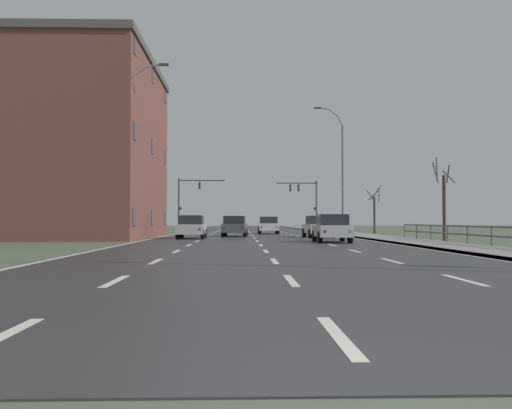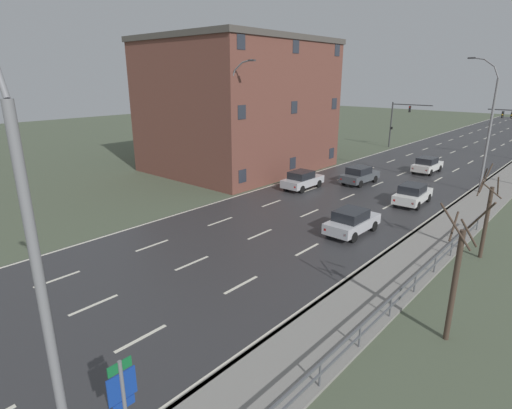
{
  "view_description": "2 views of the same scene",
  "coord_description": "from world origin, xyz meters",
  "views": [
    {
      "loc": [
        -1.03,
        -3.89,
        1.23
      ],
      "look_at": [
        0.77,
        57.69,
        2.98
      ],
      "focal_mm": 39.52,
      "sensor_mm": 36.0,
      "label": 1
    },
    {
      "loc": [
        15.22,
        5.9,
        9.29
      ],
      "look_at": [
        0.0,
        23.23,
        2.02
      ],
      "focal_mm": 28.65,
      "sensor_mm": 36.0,
      "label": 2
    }
  ],
  "objects": [
    {
      "name": "street_lamp_midground",
      "position": [
        7.45,
        42.76,
        5.27
      ],
      "size": [
        2.49,
        0.24,
        10.76
      ],
      "color": "slate",
      "rests_on": "ground"
    },
    {
      "name": "guardrail",
      "position": [
        9.85,
        18.83,
        0.71
      ],
      "size": [
        0.07,
        28.23,
        1.0
      ],
      "color": "#515459",
      "rests_on": "ground"
    },
    {
      "name": "car_mid_centre",
      "position": [
        1.6,
        47.46,
        0.8
      ],
      "size": [
        1.88,
        4.12,
        1.57
      ],
      "rotation": [
        0.0,
        0.0,
        -0.01
      ],
      "color": "silver",
      "rests_on": "ground"
    },
    {
      "name": "road_asphalt_strip",
      "position": [
        0.0,
        59.99,
        0.01
      ],
      "size": [
        14.0,
        120.0,
        0.03
      ],
      "color": "#303033",
      "rests_on": "ground"
    },
    {
      "name": "car_near_left",
      "position": [
        -4.25,
        34.1,
        0.8
      ],
      "size": [
        1.85,
        4.1,
        1.57
      ],
      "rotation": [
        0.0,
        0.0,
        -0.0
      ],
      "color": "#B7B7BC",
      "rests_on": "ground"
    },
    {
      "name": "ground_plane",
      "position": [
        0.0,
        48.0,
        -0.06
      ],
      "size": [
        160.0,
        160.0,
        0.12
      ],
      "color": "#4C5642"
    },
    {
      "name": "car_far_left",
      "position": [
        4.58,
        35.93,
        0.8
      ],
      "size": [
        2.0,
        4.18,
        1.57
      ],
      "rotation": [
        0.0,
        0.0,
        0.05
      ],
      "color": "silver",
      "rests_on": "ground"
    },
    {
      "name": "bare_tree_far",
      "position": [
        11.25,
        46.93,
        2.01
      ],
      "size": [
        1.4,
        1.48,
        4.47
      ],
      "color": "#423328",
      "rests_on": "ground"
    },
    {
      "name": "street_lamp_left_bank",
      "position": [
        -7.44,
        29.01,
        5.13
      ],
      "size": [
        2.5,
        0.24,
        10.48
      ],
      "color": "slate",
      "rests_on": "ground"
    },
    {
      "name": "traffic_signal_right",
      "position": [
        6.74,
        61.15,
        4.0
      ],
      "size": [
        4.75,
        0.36,
        5.82
      ],
      "color": "#38383A",
      "rests_on": "ground"
    },
    {
      "name": "brick_building",
      "position": [
        -14.31,
        36.86,
        6.44
      ],
      "size": [
        14.23,
        16.71,
        12.85
      ],
      "color": "brown",
      "rests_on": "ground"
    },
    {
      "name": "car_near_right",
      "position": [
        4.12,
        27.44,
        0.8
      ],
      "size": [
        1.89,
        4.13,
        1.57
      ],
      "rotation": [
        0.0,
        0.0,
        -0.01
      ],
      "color": "#B7B7BC",
      "rests_on": "ground"
    },
    {
      "name": "sidewalk_right",
      "position": [
        8.43,
        60.0,
        0.06
      ],
      "size": [
        3.0,
        120.0,
        0.12
      ],
      "color": "gray",
      "rests_on": "ground"
    },
    {
      "name": "traffic_signal_left",
      "position": [
        -6.93,
        59.84,
        3.98
      ],
      "size": [
        5.3,
        0.36,
        6.01
      ],
      "color": "#38383A",
      "rests_on": "ground"
    },
    {
      "name": "car_far_right",
      "position": [
        -1.4,
        38.96,
        0.8
      ],
      "size": [
        2.02,
        4.19,
        1.57
      ],
      "rotation": [
        0.0,
        0.0,
        -0.06
      ],
      "color": "#474C51",
      "rests_on": "ground"
    },
    {
      "name": "bare_tree_mid",
      "position": [
        11.0,
        28.9,
        2.26
      ],
      "size": [
        1.12,
        1.15,
        5.03
      ],
      "color": "#423328",
      "rests_on": "ground"
    }
  ]
}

